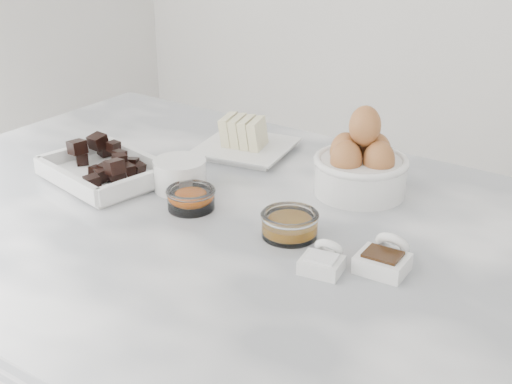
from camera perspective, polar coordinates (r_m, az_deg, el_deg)
marble_slab at (r=1.06m, az=-1.82°, el=-3.25°), size 1.20×0.80×0.04m
chocolate_dish at (r=1.20m, az=-12.12°, el=1.92°), size 0.22×0.19×0.05m
butter_plate at (r=1.30m, az=-0.91°, el=4.17°), size 0.19×0.19×0.06m
sugar_ramekin at (r=1.15m, az=-6.10°, el=1.48°), size 0.08×0.08×0.05m
egg_bowl at (r=1.13m, az=8.39°, el=2.13°), size 0.15×0.15×0.14m
honey_bowl at (r=1.00m, az=2.71°, el=-2.57°), size 0.08×0.08×0.04m
zest_bowl at (r=1.08m, az=-5.23°, el=-0.45°), size 0.08×0.08×0.03m
vanilla_spoon at (r=0.93m, az=10.27°, el=-5.21°), size 0.07×0.08×0.05m
salt_spoon at (r=0.92m, az=5.41°, el=-5.47°), size 0.06×0.07×0.04m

